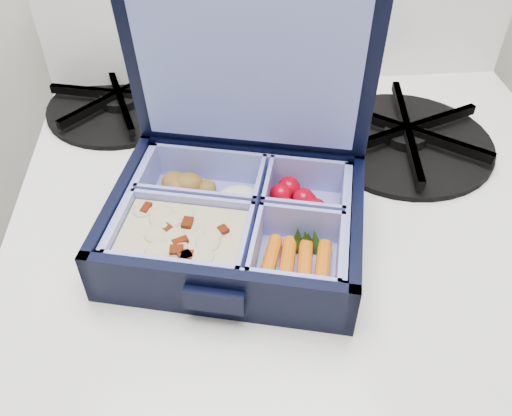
{
  "coord_description": "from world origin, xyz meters",
  "views": [
    {
      "loc": [
        0.44,
        1.3,
        1.22
      ],
      "look_at": [
        0.47,
        1.65,
        0.89
      ],
      "focal_mm": 38.0,
      "sensor_mm": 36.0,
      "label": 1
    }
  ],
  "objects_px": {
    "bento_box": "(236,222)",
    "fork": "(239,156)",
    "stove": "(290,408)",
    "burner_grate": "(406,134)"
  },
  "relations": [
    {
      "from": "bento_box",
      "to": "fork",
      "type": "height_order",
      "value": "bento_box"
    },
    {
      "from": "bento_box",
      "to": "fork",
      "type": "relative_size",
      "value": 1.12
    },
    {
      "from": "bento_box",
      "to": "fork",
      "type": "xyz_separation_m",
      "value": [
        0.01,
        0.12,
        -0.02
      ]
    },
    {
      "from": "stove",
      "to": "fork",
      "type": "distance_m",
      "value": 0.44
    },
    {
      "from": "stove",
      "to": "bento_box",
      "type": "height_order",
      "value": "bento_box"
    },
    {
      "from": "stove",
      "to": "bento_box",
      "type": "bearing_deg",
      "value": -144.82
    },
    {
      "from": "stove",
      "to": "fork",
      "type": "relative_size",
      "value": 4.49
    },
    {
      "from": "bento_box",
      "to": "burner_grate",
      "type": "height_order",
      "value": "bento_box"
    },
    {
      "from": "stove",
      "to": "fork",
      "type": "xyz_separation_m",
      "value": [
        -0.06,
        0.07,
        0.43
      ]
    },
    {
      "from": "bento_box",
      "to": "stove",
      "type": "bearing_deg",
      "value": 49.58
    }
  ]
}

